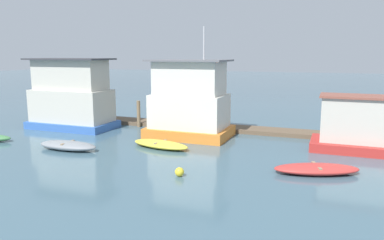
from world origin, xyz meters
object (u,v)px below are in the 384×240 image
at_px(dinghy_yellow, 161,144).
at_px(mooring_post_centre, 139,114).
at_px(houseboat_blue, 71,97).
at_px(dinghy_grey, 68,145).
at_px(buoy_yellow, 179,172).
at_px(houseboat_red, 359,126).
at_px(houseboat_orange, 190,102).
at_px(dinghy_red, 316,169).

relative_size(dinghy_yellow, mooring_post_centre, 1.97).
height_order(houseboat_blue, dinghy_grey, houseboat_blue).
relative_size(dinghy_yellow, buoy_yellow, 9.43).
bearing_deg(houseboat_red, houseboat_blue, -178.86).
bearing_deg(houseboat_blue, dinghy_grey, -54.03).
distance_m(dinghy_yellow, buoy_yellow, 5.71).
relative_size(houseboat_red, mooring_post_centre, 2.57).
distance_m(houseboat_blue, dinghy_grey, 7.46).
bearing_deg(dinghy_grey, houseboat_orange, 47.54).
bearing_deg(dinghy_red, houseboat_blue, 164.45).
bearing_deg(mooring_post_centre, dinghy_yellow, -50.25).
xyz_separation_m(houseboat_blue, houseboat_red, (20.70, 0.41, -0.97)).
bearing_deg(houseboat_orange, buoy_yellow, -71.79).
relative_size(houseboat_blue, houseboat_orange, 0.87).
bearing_deg(dinghy_grey, dinghy_yellow, 26.08).
distance_m(dinghy_yellow, mooring_post_centre, 7.22).
bearing_deg(dinghy_grey, houseboat_red, 20.50).
bearing_deg(mooring_post_centre, houseboat_orange, -20.24).
bearing_deg(houseboat_red, mooring_post_centre, 173.51).
distance_m(dinghy_grey, dinghy_red, 14.44).
bearing_deg(mooring_post_centre, houseboat_blue, -154.39).
height_order(houseboat_orange, dinghy_red, houseboat_orange).
height_order(dinghy_grey, dinghy_red, dinghy_grey).
bearing_deg(mooring_post_centre, dinghy_grey, -93.45).
relative_size(houseboat_orange, dinghy_yellow, 1.82).
bearing_deg(houseboat_red, dinghy_red, -110.51).
relative_size(houseboat_blue, dinghy_red, 1.51).
distance_m(houseboat_orange, dinghy_yellow, 4.29).
xyz_separation_m(houseboat_red, dinghy_yellow, (-11.45, -3.69, -1.29)).
xyz_separation_m(houseboat_blue, dinghy_red, (18.61, -5.18, -2.24)).
bearing_deg(buoy_yellow, dinghy_red, 24.59).
distance_m(houseboat_orange, dinghy_grey, 8.57).
relative_size(houseboat_blue, buoy_yellow, 15.01).
relative_size(dinghy_grey, dinghy_red, 0.89).
xyz_separation_m(houseboat_red, buoy_yellow, (-8.19, -8.38, -1.29)).
relative_size(houseboat_orange, dinghy_grey, 1.93).
height_order(houseboat_orange, dinghy_grey, houseboat_orange).
bearing_deg(dinghy_red, mooring_post_centre, 152.00).
height_order(dinghy_yellow, mooring_post_centre, mooring_post_centre).
bearing_deg(dinghy_yellow, houseboat_blue, 160.47).
distance_m(dinghy_yellow, dinghy_red, 9.55).
distance_m(houseboat_red, dinghy_red, 6.10).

